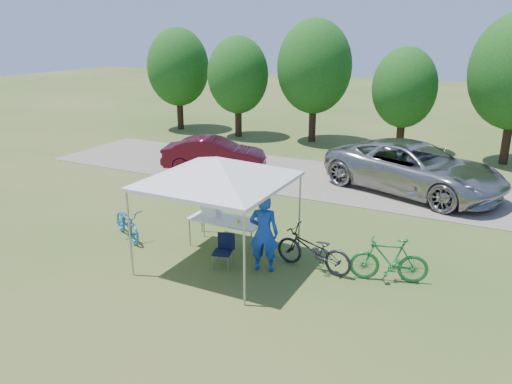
# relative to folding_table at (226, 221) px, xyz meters

# --- Properties ---
(ground) EXTENTS (100.00, 100.00, 0.00)m
(ground) POSITION_rel_folding_table_xyz_m (0.31, -0.86, -0.76)
(ground) COLOR #2D5119
(ground) RESTS_ON ground
(gravel_strip) EXTENTS (24.00, 5.00, 0.02)m
(gravel_strip) POSITION_rel_folding_table_xyz_m (0.31, 7.14, -0.75)
(gravel_strip) COLOR gray
(gravel_strip) RESTS_ON ground
(canopy) EXTENTS (4.53, 4.53, 3.00)m
(canopy) POSITION_rel_folding_table_xyz_m (0.31, -0.86, 1.89)
(canopy) COLOR #A5A5AA
(canopy) RESTS_ON ground
(treeline) EXTENTS (24.89, 4.28, 6.30)m
(treeline) POSITION_rel_folding_table_xyz_m (0.02, 13.19, 2.77)
(treeline) COLOR #382314
(treeline) RESTS_ON ground
(folding_table) EXTENTS (1.96, 0.82, 0.81)m
(folding_table) POSITION_rel_folding_table_xyz_m (0.00, 0.00, 0.00)
(folding_table) COLOR white
(folding_table) RESTS_ON ground
(folding_chair) EXTENTS (0.52, 0.55, 0.83)m
(folding_chair) POSITION_rel_folding_table_xyz_m (0.49, -0.95, -0.27)
(folding_chair) COLOR black
(folding_chair) RESTS_ON ground
(cooler) EXTENTS (0.46, 0.31, 0.33)m
(cooler) POSITION_rel_folding_table_xyz_m (-0.45, 0.00, 0.21)
(cooler) COLOR white
(cooler) RESTS_ON folding_table
(ice_cream_cup) EXTENTS (0.09, 0.09, 0.07)m
(ice_cream_cup) POSITION_rel_folding_table_xyz_m (0.41, -0.05, 0.08)
(ice_cream_cup) COLOR yellow
(ice_cream_cup) RESTS_ON folding_table
(cyclist) EXTENTS (0.80, 0.64, 1.93)m
(cyclist) POSITION_rel_folding_table_xyz_m (1.45, -0.70, 0.20)
(cyclist) COLOR #153EB0
(cyclist) RESTS_ON ground
(bike_blue) EXTENTS (1.75, 1.35, 0.88)m
(bike_blue) POSITION_rel_folding_table_xyz_m (-2.79, -0.66, -0.32)
(bike_blue) COLOR #135FAD
(bike_blue) RESTS_ON ground
(bike_green) EXTENTS (1.84, 0.97, 1.07)m
(bike_green) POSITION_rel_folding_table_xyz_m (4.25, 0.09, -0.23)
(bike_green) COLOR #197331
(bike_green) RESTS_ON ground
(bike_dark) EXTENTS (2.04, 0.91, 1.04)m
(bike_dark) POSITION_rel_folding_table_xyz_m (2.50, -0.16, -0.24)
(bike_dark) COLOR black
(bike_dark) RESTS_ON ground
(minivan) EXTENTS (6.92, 4.85, 1.75)m
(minivan) POSITION_rel_folding_table_xyz_m (3.53, 7.14, 0.13)
(minivan) COLOR #9F9E9A
(minivan) RESTS_ON gravel_strip
(sedan) EXTENTS (4.38, 2.74, 1.36)m
(sedan) POSITION_rel_folding_table_xyz_m (-4.23, 6.33, -0.06)
(sedan) COLOR #4C0C1B
(sedan) RESTS_ON gravel_strip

